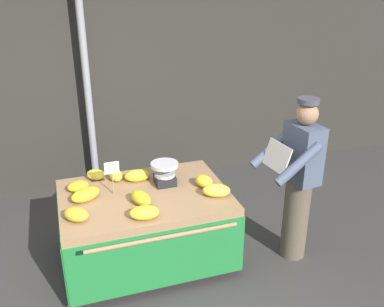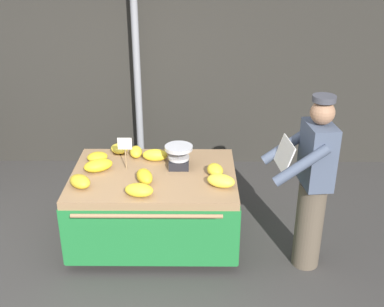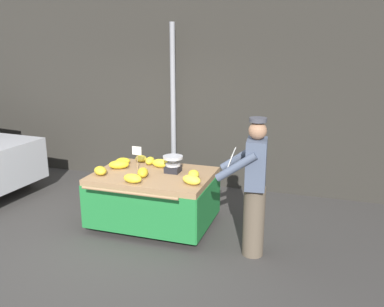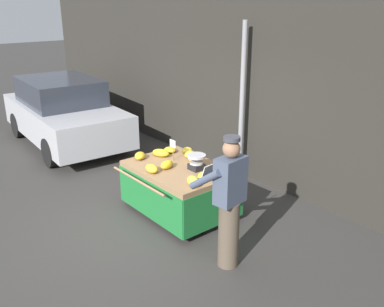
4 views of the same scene
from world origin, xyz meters
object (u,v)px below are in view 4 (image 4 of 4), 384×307
at_px(banana_cart, 180,179).
at_px(banana_bunch_5, 187,150).
at_px(banana_bunch_0, 140,156).
at_px(banana_bunch_4, 204,176).
at_px(banana_bunch_2, 170,150).
at_px(street_pole, 242,105).
at_px(weighing_scale, 197,162).
at_px(banana_bunch_9, 190,154).
at_px(parked_car, 64,112).
at_px(banana_bunch_8, 193,181).
at_px(banana_bunch_1, 152,168).
at_px(banana_bunch_3, 161,153).
at_px(banana_bunch_7, 167,165).
at_px(price_sign, 173,146).
at_px(vendor_person, 229,202).
at_px(banana_bunch_6, 194,159).

height_order(banana_cart, banana_bunch_5, banana_bunch_5).
height_order(banana_bunch_0, banana_bunch_4, same).
xyz_separation_m(banana_bunch_2, banana_bunch_5, (0.20, 0.21, -0.00)).
xyz_separation_m(street_pole, weighing_scale, (0.57, -1.52, -0.54)).
distance_m(banana_bunch_9, parked_car, 4.20).
relative_size(banana_bunch_8, banana_bunch_9, 1.30).
bearing_deg(banana_bunch_0, weighing_scale, 24.69).
xyz_separation_m(banana_bunch_1, banana_bunch_3, (-0.46, 0.49, 0.00)).
height_order(banana_cart, banana_bunch_7, banana_bunch_7).
bearing_deg(banana_bunch_0, price_sign, 44.60).
bearing_deg(price_sign, vendor_person, -15.33).
bearing_deg(banana_bunch_7, vendor_person, -7.51).
bearing_deg(banana_bunch_1, street_pole, 96.13).
distance_m(banana_bunch_3, banana_bunch_4, 1.16).
distance_m(banana_cart, banana_bunch_6, 0.39).
relative_size(banana_bunch_9, parked_car, 0.05).
distance_m(weighing_scale, banana_bunch_6, 0.30).
height_order(street_pole, vendor_person, street_pole).
xyz_separation_m(street_pole, banana_bunch_8, (0.97, -1.92, -0.59)).
bearing_deg(price_sign, banana_cart, -17.93).
relative_size(banana_bunch_7, banana_bunch_8, 0.95).
relative_size(weighing_scale, banana_bunch_8, 1.04).
height_order(banana_cart, banana_bunch_2, banana_bunch_2).
bearing_deg(banana_bunch_9, banana_bunch_1, -81.69).
relative_size(banana_bunch_2, banana_bunch_8, 0.79).
xyz_separation_m(weighing_scale, banana_bunch_4, (0.36, -0.17, -0.06)).
relative_size(banana_bunch_1, banana_bunch_4, 1.27).
xyz_separation_m(street_pole, banana_bunch_7, (0.25, -1.84, -0.59)).
bearing_deg(banana_bunch_6, vendor_person, -24.61).
relative_size(banana_bunch_7, parked_car, 0.06).
distance_m(banana_cart, weighing_scale, 0.43).
bearing_deg(vendor_person, price_sign, 164.67).
bearing_deg(banana_bunch_7, banana_bunch_5, 116.86).
distance_m(banana_bunch_4, banana_bunch_7, 0.69).
height_order(banana_bunch_7, banana_bunch_8, banana_bunch_7).
bearing_deg(banana_bunch_2, street_pole, 78.39).
height_order(banana_bunch_1, banana_bunch_3, banana_bunch_3).
bearing_deg(banana_cart, street_pole, 100.90).
height_order(banana_bunch_6, parked_car, parked_car).
height_order(banana_bunch_4, banana_bunch_7, banana_bunch_7).
distance_m(price_sign, banana_bunch_9, 0.35).
bearing_deg(parked_car, banana_cart, -0.76).
bearing_deg(banana_bunch_5, weighing_scale, -28.06).
bearing_deg(parked_car, weighing_scale, 0.93).
relative_size(weighing_scale, banana_bunch_2, 1.33).
distance_m(street_pole, parked_car, 4.44).
bearing_deg(banana_bunch_6, price_sign, -144.57).
bearing_deg(vendor_person, banana_cart, 165.18).
distance_m(banana_bunch_0, banana_bunch_7, 0.60).
bearing_deg(banana_bunch_2, banana_bunch_4, -14.43).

